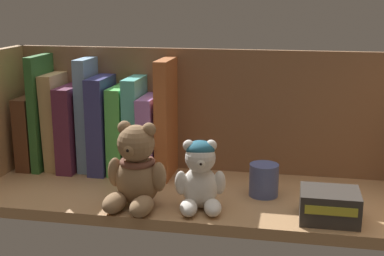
{
  "coord_description": "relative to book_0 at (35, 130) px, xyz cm",
  "views": [
    {
      "loc": [
        17.0,
        -90.68,
        37.48
      ],
      "look_at": [
        -0.79,
        0.0,
        14.29
      ],
      "focal_mm": 49.61,
      "sensor_mm": 36.0,
      "label": 1
    }
  ],
  "objects": [
    {
      "name": "book_2",
      "position": [
        5.53,
        0.0,
        2.39
      ],
      "size": [
        3.32,
        10.81,
        19.98
      ],
      "primitive_type": "cube",
      "rotation": [
        0.0,
        -0.02,
        0.0
      ],
      "color": "tan",
      "rests_on": "shelf_board"
    },
    {
      "name": "book_1",
      "position": [
        2.85,
        0.0,
        4.3
      ],
      "size": [
        1.69,
        13.19,
        23.73
      ],
      "primitive_type": "cube",
      "color": "#30682F",
      "rests_on": "shelf_board"
    },
    {
      "name": "book_5",
      "position": [
        15.75,
        0.0,
        2.28
      ],
      "size": [
        3.47,
        12.92,
        19.68
      ],
      "primitive_type": "cube",
      "color": "navy",
      "rests_on": "shelf_board"
    },
    {
      "name": "small_product_box",
      "position": [
        60.39,
        -18.23,
        -5.05
      ],
      "size": [
        9.41,
        7.78,
        5.02
      ],
      "color": "#38332D",
      "rests_on": "shelf_board"
    },
    {
      "name": "shelf_back_panel",
      "position": [
        36.97,
        3.77,
        4.0
      ],
      "size": [
        82.54,
        1.2,
        27.12
      ],
      "primitive_type": "cube",
      "color": "#8A5F41",
      "rests_on": "ground"
    },
    {
      "name": "book_9",
      "position": [
        29.3,
        0.0,
        4.2
      ],
      "size": [
        2.49,
        13.39,
        23.53
      ],
      "primitive_type": "cube",
      "color": "#B86334",
      "rests_on": "shelf_board"
    },
    {
      "name": "shelf_board",
      "position": [
        36.97,
        -10.24,
        -8.56
      ],
      "size": [
        80.14,
        26.82,
        2.0
      ],
      "primitive_type": "cube",
      "color": "tan",
      "rests_on": "ground"
    },
    {
      "name": "book_7",
      "position": [
        22.76,
        0.0,
        2.29
      ],
      "size": [
        2.87,
        11.73,
        19.7
      ],
      "primitive_type": "cube",
      "color": "#59C9BB",
      "rests_on": "shelf_board"
    },
    {
      "name": "book_8",
      "position": [
        26.12,
        0.0,
        0.53
      ],
      "size": [
        3.43,
        14.29,
        16.26
      ],
      "primitive_type": "cube",
      "rotation": [
        0.0,
        -0.02,
        0.0
      ],
      "color": "#AB72C6",
      "rests_on": "shelf_board"
    },
    {
      "name": "book_4",
      "position": [
        12.4,
        0.0,
        4.03
      ],
      "size": [
        2.44,
        9.37,
        23.18
      ],
      "primitive_type": "cube",
      "color": "#7FA7CC",
      "rests_on": "shelf_board"
    },
    {
      "name": "book_3",
      "position": [
        9.07,
        0.0,
        1.23
      ],
      "size": [
        3.41,
        13.22,
        17.59
      ],
      "primitive_type": "cube",
      "color": "#5E2641",
      "rests_on": "shelf_board"
    },
    {
      "name": "book_0",
      "position": [
        0.0,
        0.0,
        0.0
      ],
      "size": [
        3.2,
        12.97,
        15.13
      ],
      "primitive_type": "cube",
      "color": "brown",
      "rests_on": "shelf_board"
    },
    {
      "name": "teddy_bear_larger",
      "position": [
        28.03,
        -18.47,
        -1.23
      ],
      "size": [
        10.94,
        11.26,
        14.83
      ],
      "color": "#93704C",
      "rests_on": "shelf_board"
    },
    {
      "name": "book_6",
      "position": [
        19.41,
        0.0,
        1.29
      ],
      "size": [
        3.24,
        11.48,
        17.74
      ],
      "primitive_type": "cube",
      "rotation": [
        0.0,
        0.01,
        0.0
      ],
      "color": "#57C554",
      "rests_on": "shelf_board"
    },
    {
      "name": "pillar_candle",
      "position": [
        49.27,
        -9.28,
        -4.6
      ],
      "size": [
        5.3,
        5.3,
        5.93
      ],
      "primitive_type": "cylinder",
      "color": "#4C5B99",
      "rests_on": "shelf_board"
    },
    {
      "name": "teddy_bear_smaller",
      "position": [
        39.02,
        -17.43,
        -1.87
      ],
      "size": [
        8.96,
        9.31,
        11.99
      ],
      "color": "white",
      "rests_on": "shelf_board"
    }
  ]
}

